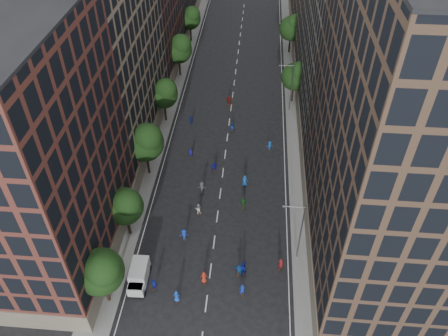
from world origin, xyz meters
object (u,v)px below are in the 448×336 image
object	(u,v)px
skater_0	(177,297)
skater_2	(243,268)
skater_1	(242,290)
streetlamp_near	(299,230)
cargo_van	(139,275)
streetlamp_far	(291,86)

from	to	relation	value
skater_0	skater_2	distance (m)	8.62
skater_1	skater_2	distance (m)	3.10
skater_1	skater_2	world-z (taller)	skater_1
skater_0	skater_2	world-z (taller)	skater_2
streetlamp_near	skater_0	distance (m)	16.21
cargo_van	streetlamp_near	bearing A→B (deg)	14.07
cargo_van	skater_2	bearing A→B (deg)	9.30
streetlamp_far	cargo_van	world-z (taller)	streetlamp_far
streetlamp_far	cargo_van	size ratio (longest dim) A/B	2.01
streetlamp_far	skater_1	world-z (taller)	streetlamp_far
skater_1	skater_2	size ratio (longest dim) A/B	1.01
cargo_van	skater_2	distance (m)	12.42
streetlamp_near	skater_0	size ratio (longest dim) A/B	5.36
streetlamp_far	skater_0	bearing A→B (deg)	-108.81
cargo_van	skater_1	size ratio (longest dim) A/B	2.46
cargo_van	skater_0	size ratio (longest dim) A/B	2.67
cargo_van	skater_1	world-z (taller)	cargo_van
streetlamp_far	skater_1	bearing A→B (deg)	-99.23
streetlamp_near	skater_0	xyz separation A→B (m)	(-13.76, -7.40, -4.32)
skater_0	cargo_van	bearing A→B (deg)	-22.05
streetlamp_near	skater_2	size ratio (longest dim) A/B	4.97
cargo_van	skater_0	distance (m)	5.33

